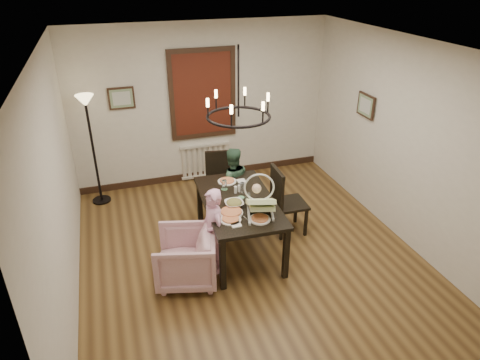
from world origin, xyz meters
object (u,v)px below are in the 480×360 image
elderly_woman (213,238)px  dining_table (239,205)px  seated_man (232,189)px  drinking_glass (248,198)px  chair_far (219,181)px  chair_right (290,200)px  floor_lamp (94,152)px  armchair (186,257)px  baby_bouncer (260,200)px

elderly_woman → dining_table: bearing=116.2°
seated_man → drinking_glass: bearing=90.8°
chair_far → chair_right: chair_right is taller
chair_far → floor_lamp: bearing=166.5°
armchair → drinking_glass: (0.93, 0.35, 0.50)m
elderly_woman → seated_man: (0.62, 1.18, -0.00)m
chair_right → drinking_glass: chair_right is taller
chair_right → drinking_glass: 0.85m
chair_far → elderly_woman: 1.65m
baby_bouncer → armchair: bearing=-161.1°
armchair → chair_right: bearing=125.6°
seated_man → baby_bouncer: size_ratio=1.73×
seated_man → baby_bouncer: 1.32m
chair_right → floor_lamp: bearing=57.7°
dining_table → floor_lamp: size_ratio=0.95×
armchair → seated_man: size_ratio=0.78×
armchair → seated_man: bearing=157.3°
seated_man → elderly_woman: bearing=67.0°
chair_far → seated_man: size_ratio=0.94×
dining_table → chair_far: chair_far is taller
dining_table → elderly_woman: bearing=-139.9°
chair_far → floor_lamp: floor_lamp is taller
armchair → elderly_woman: 0.42m
drinking_glass → baby_bouncer: bearing=-78.2°
chair_right → armchair: bearing=112.2°
chair_far → elderly_woman: elderly_woman is taller
floor_lamp → chair_far: bearing=-22.0°
chair_far → floor_lamp: 2.07m
dining_table → seated_man: bearing=81.9°
chair_right → seated_man: size_ratio=1.09×
chair_far → elderly_woman: bearing=-99.7°
chair_far → seated_man: (0.10, -0.39, 0.03)m
drinking_glass → armchair: bearing=-159.6°
chair_right → floor_lamp: size_ratio=0.59×
seated_man → drinking_glass: size_ratio=7.82×
chair_right → seated_man: chair_right is taller
dining_table → drinking_glass: size_ratio=13.75×
dining_table → armchair: dining_table is taller
dining_table → seated_man: size_ratio=1.76×
seated_man → baby_bouncer: (0.00, -1.23, 0.48)m
baby_bouncer → drinking_glass: bearing=117.8°
armchair → chair_far: bearing=167.0°
armchair → floor_lamp: floor_lamp is taller
chair_far → armchair: chair_far is taller
elderly_woman → floor_lamp: size_ratio=0.54×
chair_right → seated_man: (-0.68, 0.65, -0.04)m
seated_man → drinking_glass: 1.00m
drinking_glass → floor_lamp: size_ratio=0.07×
baby_bouncer → chair_right: bearing=55.9°
dining_table → floor_lamp: (-1.81, 1.98, 0.21)m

